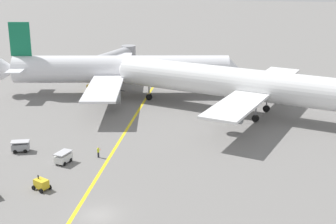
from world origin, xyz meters
name	(u,v)px	position (x,y,z in m)	size (l,w,h in m)	color
ground_plane	(99,215)	(0.00, 0.00, 0.00)	(600.00, 600.00, 0.00)	slate
taxiway_stripe	(97,177)	(-3.26, 10.00, 0.00)	(0.50, 120.00, 0.01)	yellow
airliner_at_gate_left	(120,70)	(-10.92, 51.90, 5.45)	(51.82, 45.74, 15.69)	silver
airliner_being_pushed	(246,85)	(16.31, 41.49, 5.86)	(55.69, 40.25, 17.45)	white
pushback_tug	(100,87)	(-15.43, 51.96, 1.25)	(9.35, 4.28, 2.95)	gold
gse_gpu_cart_small	(41,184)	(-9.21, 5.08, 0.79)	(2.61, 2.40, 1.90)	gold
gse_baggage_cart_near_cluster	(20,146)	(-17.66, 16.88, 0.86)	(3.08, 2.34, 1.71)	gray
gse_baggage_cart_trailing	(63,158)	(-9.52, 13.71, 0.86)	(2.26, 3.06, 1.71)	silver
ground_crew_marshaller_foreground	(98,152)	(-5.12, 16.57, 0.88)	(0.49, 0.36, 1.69)	black
jet_bridge	(115,56)	(-17.41, 72.15, 4.20)	(8.48, 19.22, 5.97)	#B7B7BC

